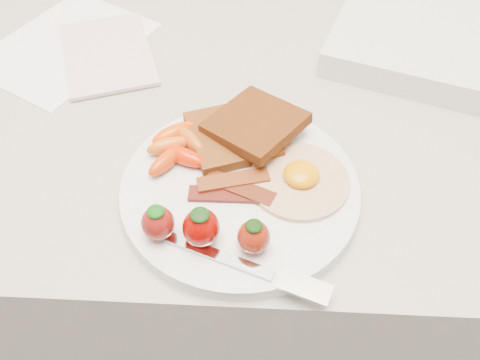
{
  "coord_description": "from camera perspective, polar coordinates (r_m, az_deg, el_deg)",
  "views": [
    {
      "loc": [
        0.04,
        1.16,
        1.38
      ],
      "look_at": [
        0.02,
        1.54,
        0.93
      ],
      "focal_mm": 40.0,
      "sensor_mm": 36.0,
      "label": 1
    }
  ],
  "objects": [
    {
      "name": "baby_carrots",
      "position": [
        0.63,
        -6.81,
        3.52
      ],
      "size": [
        0.08,
        0.1,
        0.02
      ],
      "color": "#C95710",
      "rests_on": "plate"
    },
    {
      "name": "toast_upper",
      "position": [
        0.64,
        1.66,
        6.04
      ],
      "size": [
        0.14,
        0.14,
        0.02
      ],
      "primitive_type": "cube",
      "rotation": [
        0.0,
        -0.1,
        -0.67
      ],
      "color": "black",
      "rests_on": "toast_lower"
    },
    {
      "name": "fork",
      "position": [
        0.54,
        1.6,
        -9.43
      ],
      "size": [
        0.18,
        0.08,
        0.0
      ],
      "color": "silver",
      "rests_on": "plate"
    },
    {
      "name": "bacon_strips",
      "position": [
        0.59,
        -0.77,
        -0.81
      ],
      "size": [
        0.1,
        0.06,
        0.01
      ],
      "color": "black",
      "rests_on": "plate"
    },
    {
      "name": "plate",
      "position": [
        0.61,
        0.0,
        -1.16
      ],
      "size": [
        0.27,
        0.27,
        0.02
      ],
      "primitive_type": "cylinder",
      "color": "silver",
      "rests_on": "counter"
    },
    {
      "name": "toast_lower",
      "position": [
        0.65,
        -0.8,
        4.8
      ],
      "size": [
        0.13,
        0.13,
        0.01
      ],
      "primitive_type": "cube",
      "rotation": [
        0.0,
        0.0,
        0.35
      ],
      "color": "#4B2506",
      "rests_on": "plate"
    },
    {
      "name": "strawberries",
      "position": [
        0.54,
        -4.05,
        -5.17
      ],
      "size": [
        0.13,
        0.05,
        0.05
      ],
      "color": "maroon",
      "rests_on": "plate"
    },
    {
      "name": "notepad",
      "position": [
        0.82,
        -13.94,
        12.96
      ],
      "size": [
        0.18,
        0.21,
        0.01
      ],
      "primitive_type": "cube",
      "rotation": [
        0.0,
        0.0,
        0.34
      ],
      "color": "beige",
      "rests_on": "paper_sheet"
    },
    {
      "name": "appliance",
      "position": [
        0.85,
        20.87,
        13.68
      ],
      "size": [
        0.37,
        0.33,
        0.04
      ],
      "primitive_type": "cube",
      "rotation": [
        0.0,
        0.0,
        -0.33
      ],
      "color": "silver",
      "rests_on": "counter"
    },
    {
      "name": "counter",
      "position": [
        1.08,
        -0.55,
        -9.96
      ],
      "size": [
        2.0,
        0.6,
        0.9
      ],
      "primitive_type": "cube",
      "color": "gray",
      "rests_on": "ground"
    },
    {
      "name": "fried_egg",
      "position": [
        0.6,
        6.38,
        0.12
      ],
      "size": [
        0.15,
        0.15,
        0.02
      ],
      "color": "beige",
      "rests_on": "plate"
    },
    {
      "name": "paper_sheet",
      "position": [
        0.87,
        -18.11,
        13.51
      ],
      "size": [
        0.27,
        0.3,
        0.0
      ],
      "primitive_type": "cube",
      "rotation": [
        0.0,
        0.0,
        -0.51
      ],
      "color": "white",
      "rests_on": "counter"
    }
  ]
}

